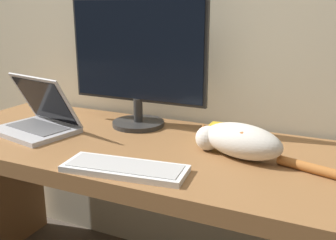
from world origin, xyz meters
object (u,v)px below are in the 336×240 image
laptop (38,121)px  monitor (137,61)px  cat (240,141)px  external_keyboard (125,168)px

laptop → monitor: bearing=49.0°
monitor → cat: bearing=-19.7°
laptop → cat: size_ratio=0.70×
monitor → laptop: (-0.34, -0.26, -0.24)m
monitor → external_keyboard: size_ratio=1.52×
laptop → external_keyboard: (0.55, -0.21, -0.04)m
laptop → external_keyboard: 0.59m
laptop → cat: (0.85, 0.07, 0.01)m
monitor → external_keyboard: bearing=-65.7°
monitor → laptop: monitor is taller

